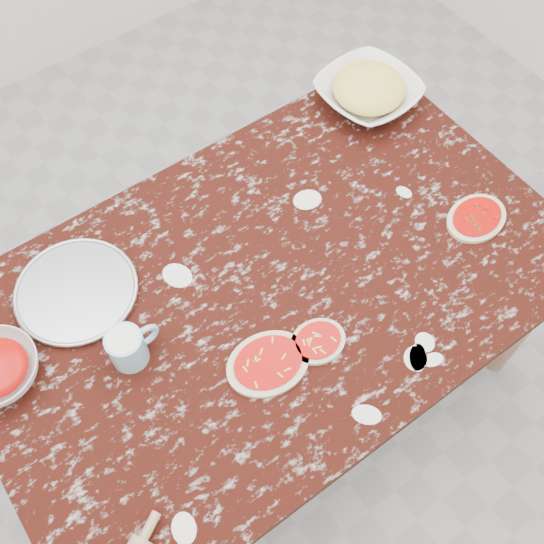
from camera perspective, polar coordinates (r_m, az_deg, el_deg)
The scene contains 8 objects.
ground at distance 2.39m, azimuth 0.00°, elevation -9.79°, with size 4.00×4.00×0.00m, color gray.
worktable at distance 1.78m, azimuth 0.00°, elevation -2.17°, with size 1.60×1.00×0.75m.
pizza_tray at distance 1.76m, azimuth -16.99°, elevation -1.68°, with size 0.32×0.32×0.01m, color #B2B2B7.
cheese_bowl at distance 2.11m, azimuth 8.53°, elevation 15.48°, with size 0.30×0.30×0.07m, color white.
flour_mug at distance 1.60m, azimuth -12.66°, elevation -6.52°, with size 0.14×0.09×0.11m.
pizza_left at distance 1.60m, azimuth -0.36°, elevation -8.13°, with size 0.24×0.20×0.02m.
pizza_mid at distance 1.62m, azimuth 4.11°, elevation -6.16°, with size 0.16×0.14×0.02m.
pizza_right at distance 1.90m, azimuth 17.72°, elevation 4.59°, with size 0.20×0.16×0.02m.
Camera 1 is at (-0.49, -0.69, 2.23)m, focal length 42.32 mm.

